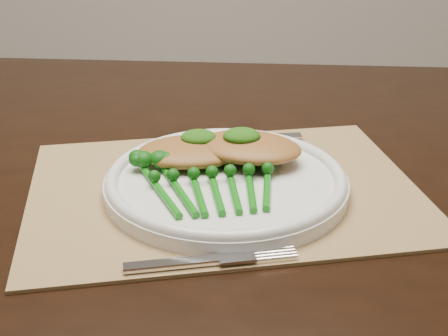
{
  "coord_description": "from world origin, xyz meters",
  "views": [
    {
      "loc": [
        -0.06,
        -0.81,
        1.11
      ],
      "look_at": [
        -0.06,
        -0.13,
        0.78
      ],
      "focal_mm": 50.0,
      "sensor_mm": 36.0,
      "label": 1
    }
  ],
  "objects_px": {
    "chicken_fillet_left": "(190,152)",
    "placemat": "(224,189)",
    "dinner_plate": "(226,181)",
    "broccolini_bundle": "(214,186)"
  },
  "relations": [
    {
      "from": "placemat",
      "to": "chicken_fillet_left",
      "type": "xyz_separation_m",
      "value": [
        -0.04,
        0.04,
        0.03
      ]
    },
    {
      "from": "chicken_fillet_left",
      "to": "placemat",
      "type": "bearing_deg",
      "value": -47.58
    },
    {
      "from": "chicken_fillet_left",
      "to": "broccolini_bundle",
      "type": "relative_size",
      "value": 0.71
    },
    {
      "from": "placemat",
      "to": "dinner_plate",
      "type": "height_order",
      "value": "dinner_plate"
    },
    {
      "from": "placemat",
      "to": "dinner_plate",
      "type": "bearing_deg",
      "value": -82.32
    },
    {
      "from": "broccolini_bundle",
      "to": "chicken_fillet_left",
      "type": "bearing_deg",
      "value": 102.04
    },
    {
      "from": "dinner_plate",
      "to": "chicken_fillet_left",
      "type": "distance_m",
      "value": 0.07
    },
    {
      "from": "chicken_fillet_left",
      "to": "broccolini_bundle",
      "type": "distance_m",
      "value": 0.09
    },
    {
      "from": "dinner_plate",
      "to": "placemat",
      "type": "bearing_deg",
      "value": 107.29
    },
    {
      "from": "dinner_plate",
      "to": "broccolini_bundle",
      "type": "relative_size",
      "value": 1.55
    }
  ]
}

